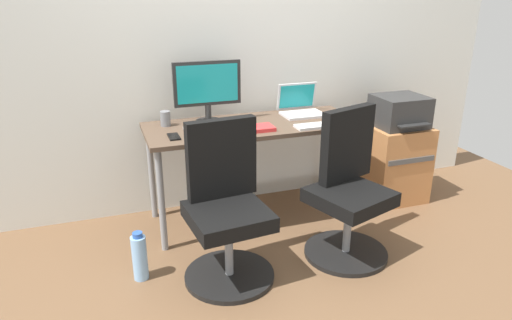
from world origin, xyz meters
TOP-DOWN VIEW (x-y plane):
  - ground_plane at (0.00, 0.00)m, footprint 5.28×5.28m
  - back_wall at (0.00, 0.38)m, footprint 4.40×0.04m
  - desk at (0.00, 0.00)m, footprint 1.53×0.60m
  - office_chair_left at (-0.39, -0.64)m, footprint 0.54×0.54m
  - office_chair_right at (0.42, -0.64)m, footprint 0.56×0.56m
  - side_cabinet at (1.19, -0.04)m, footprint 0.46×0.43m
  - printer at (1.19, -0.04)m, footprint 0.38×0.40m
  - water_bottle_on_floor at (-0.90, -0.53)m, footprint 0.09×0.09m
  - desktop_monitor at (-0.29, 0.16)m, footprint 0.48×0.18m
  - open_laptop at (0.42, 0.14)m, footprint 0.31×0.26m
  - keyboard_by_monitor at (-0.33, -0.03)m, footprint 0.34×0.12m
  - keyboard_by_laptop at (0.40, -0.22)m, footprint 0.34×0.12m
  - mouse_by_monitor at (0.64, -0.03)m, footprint 0.06×0.10m
  - mouse_by_laptop at (0.65, -0.23)m, footprint 0.06×0.10m
  - coffee_mug at (-0.31, -0.16)m, footprint 0.08×0.08m
  - pen_cup at (-0.60, 0.15)m, footprint 0.07×0.07m
  - phone_near_monitor at (-0.59, -0.13)m, footprint 0.07×0.14m
  - notebook at (-0.02, -0.16)m, footprint 0.21×0.15m

SIDE VIEW (x-z plane):
  - ground_plane at x=0.00m, z-range 0.00..0.00m
  - water_bottle_on_floor at x=-0.90m, z-range -0.01..0.30m
  - side_cabinet at x=1.19m, z-range 0.00..0.62m
  - office_chair_left at x=-0.39m, z-range -0.05..0.89m
  - office_chair_right at x=0.42m, z-range -0.05..0.89m
  - desk at x=0.00m, z-range 0.29..1.03m
  - printer at x=1.19m, z-range 0.62..0.86m
  - phone_near_monitor at x=-0.59m, z-range 0.74..0.75m
  - keyboard_by_monitor at x=-0.33m, z-range 0.74..0.75m
  - keyboard_by_laptop at x=0.40m, z-range 0.74..0.75m
  - notebook at x=-0.02m, z-range 0.74..0.76m
  - mouse_by_monitor at x=0.64m, z-range 0.74..0.77m
  - mouse_by_laptop at x=0.65m, z-range 0.74..0.77m
  - coffee_mug at x=-0.31m, z-range 0.74..0.83m
  - pen_cup at x=-0.60m, z-range 0.74..0.84m
  - open_laptop at x=0.42m, z-range 0.68..0.90m
  - desktop_monitor at x=-0.29m, z-range 0.77..1.20m
  - back_wall at x=0.00m, z-range 0.00..2.60m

